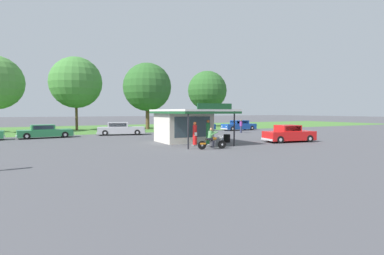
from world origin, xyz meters
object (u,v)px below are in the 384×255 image
at_px(motorcycle_with_rider, 212,140).
at_px(parked_car_second_row_spare, 199,126).
at_px(bystander_chatting_near_pumps, 169,130).
at_px(spare_tire_stack, 227,138).
at_px(bystander_leaning_by_kiosk, 241,126).
at_px(featured_classic_sedan, 289,134).
at_px(parked_car_back_row_far_left, 239,126).
at_px(parked_car_back_row_left, 45,132).
at_px(gas_pump_nearside, 195,135).
at_px(gas_pump_offside, 208,133).
at_px(parked_car_back_row_far_right, 121,129).

bearing_deg(motorcycle_with_rider, parked_car_second_row_spare, 63.58).
distance_m(bystander_chatting_near_pumps, spare_tire_stack, 7.40).
relative_size(parked_car_second_row_spare, bystander_leaning_by_kiosk, 3.09).
distance_m(featured_classic_sedan, bystander_leaning_by_kiosk, 12.01).
distance_m(parked_car_second_row_spare, parked_car_back_row_far_left, 6.16).
bearing_deg(parked_car_back_row_left, parked_car_second_row_spare, 7.51).
bearing_deg(bystander_chatting_near_pumps, motorcycle_with_rider, -95.86).
bearing_deg(bystander_chatting_near_pumps, parked_car_second_row_spare, 45.27).
distance_m(featured_classic_sedan, spare_tire_stack, 5.75).
bearing_deg(parked_car_back_row_left, gas_pump_nearside, -52.28).
xyz_separation_m(featured_classic_sedan, parked_car_back_row_left, (-19.74, 14.93, -0.06)).
bearing_deg(gas_pump_nearside, gas_pump_offside, 0.00).
distance_m(gas_pump_nearside, featured_classic_sedan, 9.23).
bearing_deg(parked_car_second_row_spare, parked_car_back_row_left, -172.49).
relative_size(gas_pump_nearside, bystander_chatting_near_pumps, 1.23).
bearing_deg(parked_car_back_row_far_right, featured_classic_sedan, -52.74).
bearing_deg(featured_classic_sedan, motorcycle_with_rider, -172.38).
bearing_deg(gas_pump_nearside, bystander_chatting_near_pumps, 81.62).
xyz_separation_m(parked_car_second_row_spare, parked_car_back_row_far_left, (5.96, -1.56, 0.03)).
relative_size(gas_pump_nearside, parked_car_second_row_spare, 0.37).
bearing_deg(bystander_chatting_near_pumps, parked_car_back_row_far_right, 121.16).
bearing_deg(featured_classic_sedan, spare_tire_stack, 155.54).
xyz_separation_m(parked_car_back_row_far_left, bystander_chatting_near_pumps, (-14.22, -6.78, 0.14)).
bearing_deg(parked_car_back_row_far_right, spare_tire_stack, -63.62).
bearing_deg(spare_tire_stack, gas_pump_offside, -156.77).
bearing_deg(parked_car_back_row_left, bystander_chatting_near_pumps, -25.81).
bearing_deg(parked_car_back_row_far_left, gas_pump_nearside, -136.17).
bearing_deg(parked_car_back_row_far_right, motorcycle_with_rider, -81.09).
bearing_deg(bystander_leaning_by_kiosk, bystander_chatting_near_pumps, -168.30).
xyz_separation_m(parked_car_second_row_spare, bystander_leaning_by_kiosk, (2.97, -6.01, 0.25)).
bearing_deg(parked_car_second_row_spare, parked_car_back_row_far_right, -169.15).
distance_m(featured_classic_sedan, parked_car_back_row_far_left, 17.19).
distance_m(parked_car_back_row_far_left, spare_tire_stack, 17.82).
height_order(parked_car_back_row_far_right, spare_tire_stack, parked_car_back_row_far_right).
bearing_deg(parked_car_back_row_far_right, gas_pump_nearside, -79.99).
bearing_deg(featured_classic_sedan, bystander_chatting_near_pumps, 130.79).
height_order(motorcycle_with_rider, parked_car_back_row_far_left, motorcycle_with_rider).
relative_size(gas_pump_nearside, motorcycle_with_rider, 0.88).
height_order(gas_pump_offside, motorcycle_with_rider, gas_pump_offside).
relative_size(featured_classic_sedan, parked_car_second_row_spare, 0.94).
relative_size(gas_pump_offside, bystander_chatting_near_pumps, 1.33).
relative_size(featured_classic_sedan, bystander_leaning_by_kiosk, 2.90).
xyz_separation_m(parked_car_back_row_far_left, bystander_leaning_by_kiosk, (-2.99, -4.45, 0.23)).
bearing_deg(spare_tire_stack, parked_car_second_row_spare, 70.04).
xyz_separation_m(parked_car_back_row_left, spare_tire_stack, (14.51, -12.55, -0.29)).
relative_size(motorcycle_with_rider, bystander_chatting_near_pumps, 1.40).
xyz_separation_m(featured_classic_sedan, parked_car_second_row_spare, (0.29, 17.57, -0.04)).
relative_size(parked_car_second_row_spare, parked_car_back_row_far_right, 0.92).
bearing_deg(bystander_leaning_by_kiosk, gas_pump_nearside, -140.23).
bearing_deg(gas_pump_offside, parked_car_back_row_left, 130.86).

